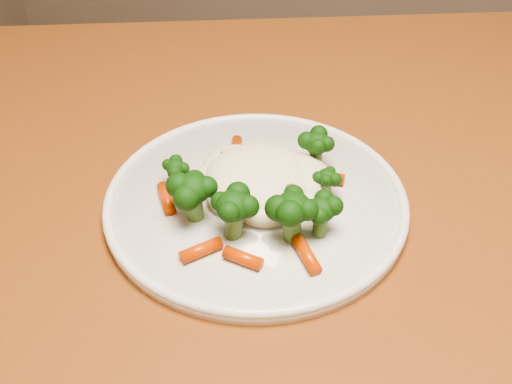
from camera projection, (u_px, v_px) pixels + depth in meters
dining_table at (233, 256)px, 0.72m from camera, size 1.40×1.12×0.75m
plate at (256, 203)px, 0.64m from camera, size 0.30×0.30×0.01m
meal at (259, 184)px, 0.62m from camera, size 0.19×0.19×0.05m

